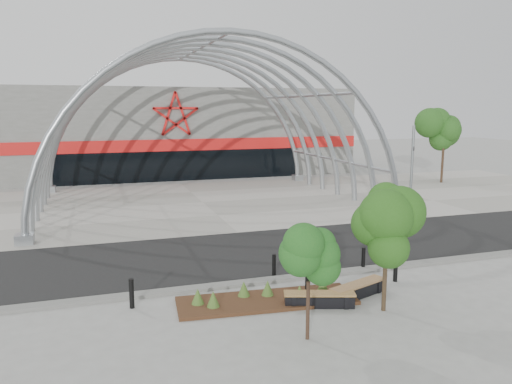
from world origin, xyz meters
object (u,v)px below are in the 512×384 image
at_px(signal_pole, 412,172).
at_px(bench_1, 358,290).
at_px(bollard_2, 307,285).
at_px(street_tree_0, 309,258).
at_px(bench_0, 319,300).
at_px(street_tree_1, 387,221).

distance_m(signal_pole, bench_1, 12.63).
height_order(signal_pole, bollard_2, signal_pole).
xyz_separation_m(street_tree_0, bollard_2, (1.16, 2.65, -1.85)).
distance_m(street_tree_0, bench_1, 4.24).
relative_size(bench_0, bollard_2, 2.41).
distance_m(signal_pole, bench_0, 13.98).
bearing_deg(bench_0, street_tree_0, -123.22).
bearing_deg(street_tree_0, bench_1, 38.78).
bearing_deg(street_tree_0, bollard_2, 66.26).
distance_m(street_tree_0, street_tree_1, 3.29).
bearing_deg(street_tree_0, bench_0, 56.78).
height_order(signal_pole, street_tree_0, signal_pole).
xyz_separation_m(street_tree_0, bench_0, (1.28, 1.95, -2.09)).
relative_size(street_tree_1, bollard_2, 4.18).
distance_m(signal_pole, street_tree_0, 16.04).
relative_size(signal_pole, street_tree_1, 1.33).
distance_m(street_tree_1, bollard_2, 3.45).
height_order(street_tree_0, bench_0, street_tree_0).
bearing_deg(bollard_2, bench_1, -11.14).
bearing_deg(bench_0, signal_pole, 43.54).
bearing_deg(bench_0, bollard_2, 99.41).
bearing_deg(signal_pole, bench_0, -136.46).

